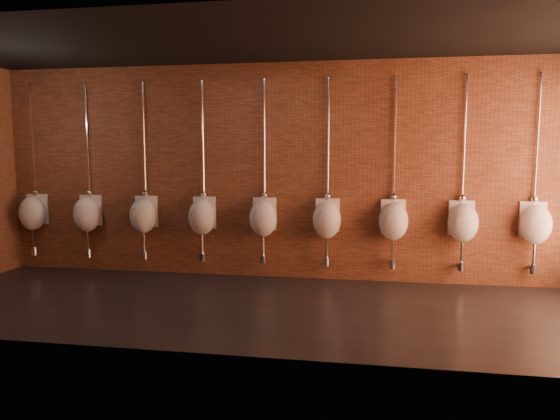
{
  "coord_description": "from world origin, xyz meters",
  "views": [
    {
      "loc": [
        1.36,
        -5.85,
        1.9
      ],
      "look_at": [
        0.23,
        0.9,
        1.1
      ],
      "focal_mm": 32.0,
      "sensor_mm": 36.0,
      "label": 1
    }
  ],
  "objects_px": {
    "urinal_1": "(87,214)",
    "urinal_7": "(463,222)",
    "urinal_3": "(202,216)",
    "urinal_4": "(263,217)",
    "urinal_8": "(535,223)",
    "urinal_5": "(327,219)",
    "urinal_6": "(393,220)",
    "urinal_0": "(33,212)",
    "urinal_2": "(143,215)"
  },
  "relations": [
    {
      "from": "urinal_3",
      "to": "urinal_8",
      "type": "relative_size",
      "value": 1.0
    },
    {
      "from": "urinal_1",
      "to": "urinal_5",
      "type": "relative_size",
      "value": 1.0
    },
    {
      "from": "urinal_6",
      "to": "urinal_7",
      "type": "bearing_deg",
      "value": 0.0
    },
    {
      "from": "urinal_7",
      "to": "urinal_8",
      "type": "distance_m",
      "value": 0.95
    },
    {
      "from": "urinal_1",
      "to": "urinal_3",
      "type": "xyz_separation_m",
      "value": [
        1.89,
        0.0,
        0.0
      ]
    },
    {
      "from": "urinal_4",
      "to": "urinal_7",
      "type": "bearing_deg",
      "value": 0.0
    },
    {
      "from": "urinal_3",
      "to": "urinal_8",
      "type": "height_order",
      "value": "same"
    },
    {
      "from": "urinal_1",
      "to": "urinal_4",
      "type": "bearing_deg",
      "value": 0.0
    },
    {
      "from": "urinal_1",
      "to": "urinal_8",
      "type": "bearing_deg",
      "value": 0.0
    },
    {
      "from": "urinal_1",
      "to": "urinal_5",
      "type": "distance_m",
      "value": 3.79
    },
    {
      "from": "urinal_1",
      "to": "urinal_8",
      "type": "distance_m",
      "value": 6.63
    },
    {
      "from": "urinal_1",
      "to": "urinal_2",
      "type": "relative_size",
      "value": 1.0
    },
    {
      "from": "urinal_5",
      "to": "urinal_0",
      "type": "bearing_deg",
      "value": 180.0
    },
    {
      "from": "urinal_4",
      "to": "urinal_5",
      "type": "bearing_deg",
      "value": 0.0
    },
    {
      "from": "urinal_2",
      "to": "urinal_1",
      "type": "bearing_deg",
      "value": 180.0
    },
    {
      "from": "urinal_6",
      "to": "urinal_8",
      "type": "xyz_separation_m",
      "value": [
        1.89,
        0.0,
        0.0
      ]
    },
    {
      "from": "urinal_3",
      "to": "urinal_1",
      "type": "bearing_deg",
      "value": 180.0
    },
    {
      "from": "urinal_7",
      "to": "urinal_6",
      "type": "bearing_deg",
      "value": 180.0
    },
    {
      "from": "urinal_1",
      "to": "urinal_8",
      "type": "height_order",
      "value": "same"
    },
    {
      "from": "urinal_0",
      "to": "urinal_6",
      "type": "relative_size",
      "value": 1.0
    },
    {
      "from": "urinal_3",
      "to": "urinal_4",
      "type": "bearing_deg",
      "value": 0.0
    },
    {
      "from": "urinal_8",
      "to": "urinal_0",
      "type": "bearing_deg",
      "value": 180.0
    },
    {
      "from": "urinal_0",
      "to": "urinal_4",
      "type": "distance_m",
      "value": 3.79
    },
    {
      "from": "urinal_5",
      "to": "urinal_8",
      "type": "height_order",
      "value": "same"
    },
    {
      "from": "urinal_4",
      "to": "urinal_5",
      "type": "height_order",
      "value": "same"
    },
    {
      "from": "urinal_1",
      "to": "urinal_3",
      "type": "distance_m",
      "value": 1.89
    },
    {
      "from": "urinal_6",
      "to": "urinal_2",
      "type": "bearing_deg",
      "value": 180.0
    },
    {
      "from": "urinal_0",
      "to": "urinal_1",
      "type": "distance_m",
      "value": 0.95
    },
    {
      "from": "urinal_2",
      "to": "urinal_7",
      "type": "xyz_separation_m",
      "value": [
        4.73,
        0.0,
        0.0
      ]
    },
    {
      "from": "urinal_6",
      "to": "urinal_7",
      "type": "distance_m",
      "value": 0.95
    },
    {
      "from": "urinal_1",
      "to": "urinal_4",
      "type": "distance_m",
      "value": 2.84
    },
    {
      "from": "urinal_4",
      "to": "urinal_6",
      "type": "bearing_deg",
      "value": 0.0
    },
    {
      "from": "urinal_3",
      "to": "urinal_4",
      "type": "relative_size",
      "value": 1.0
    },
    {
      "from": "urinal_4",
      "to": "urinal_5",
      "type": "relative_size",
      "value": 1.0
    },
    {
      "from": "urinal_7",
      "to": "urinal_1",
      "type": "bearing_deg",
      "value": 180.0
    },
    {
      "from": "urinal_4",
      "to": "urinal_7",
      "type": "relative_size",
      "value": 1.0
    },
    {
      "from": "urinal_4",
      "to": "urinal_2",
      "type": "bearing_deg",
      "value": 180.0
    },
    {
      "from": "urinal_1",
      "to": "urinal_3",
      "type": "bearing_deg",
      "value": 0.0
    },
    {
      "from": "urinal_5",
      "to": "urinal_6",
      "type": "bearing_deg",
      "value": 0.0
    },
    {
      "from": "urinal_4",
      "to": "urinal_1",
      "type": "bearing_deg",
      "value": 180.0
    },
    {
      "from": "urinal_2",
      "to": "urinal_8",
      "type": "xyz_separation_m",
      "value": [
        5.68,
        0.0,
        0.0
      ]
    },
    {
      "from": "urinal_2",
      "to": "urinal_3",
      "type": "height_order",
      "value": "same"
    },
    {
      "from": "urinal_3",
      "to": "urinal_7",
      "type": "height_order",
      "value": "same"
    },
    {
      "from": "urinal_2",
      "to": "urinal_3",
      "type": "xyz_separation_m",
      "value": [
        0.95,
        0.0,
        0.0
      ]
    },
    {
      "from": "urinal_3",
      "to": "urinal_7",
      "type": "xyz_separation_m",
      "value": [
        3.79,
        0.0,
        0.0
      ]
    },
    {
      "from": "urinal_7",
      "to": "urinal_4",
      "type": "bearing_deg",
      "value": 180.0
    },
    {
      "from": "urinal_7",
      "to": "urinal_8",
      "type": "xyz_separation_m",
      "value": [
        0.95,
        0.0,
        0.0
      ]
    },
    {
      "from": "urinal_2",
      "to": "urinal_6",
      "type": "xyz_separation_m",
      "value": [
        3.79,
        0.0,
        0.0
      ]
    },
    {
      "from": "urinal_0",
      "to": "urinal_6",
      "type": "distance_m",
      "value": 5.68
    },
    {
      "from": "urinal_1",
      "to": "urinal_7",
      "type": "relative_size",
      "value": 1.0
    }
  ]
}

